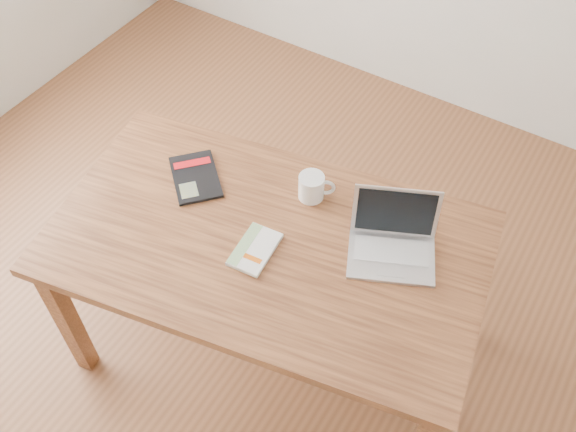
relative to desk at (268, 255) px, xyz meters
The scene contains 6 objects.
room 0.74m from the desk, 161.43° to the right, with size 4.04×4.04×2.70m.
desk is the anchor object (origin of this frame).
white_guidebook 0.12m from the desk, 97.81° to the right, with size 0.14×0.21×0.02m.
black_guidebook 0.42m from the desk, 165.21° to the left, with size 0.30×0.29×0.01m.
laptop 0.45m from the desk, 26.69° to the left, with size 0.37×0.35×0.21m.
coffee_mug 0.30m from the desk, 83.19° to the left, with size 0.13×0.10×0.10m.
Camera 1 is at (0.95, -1.05, 2.53)m, focal length 40.00 mm.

